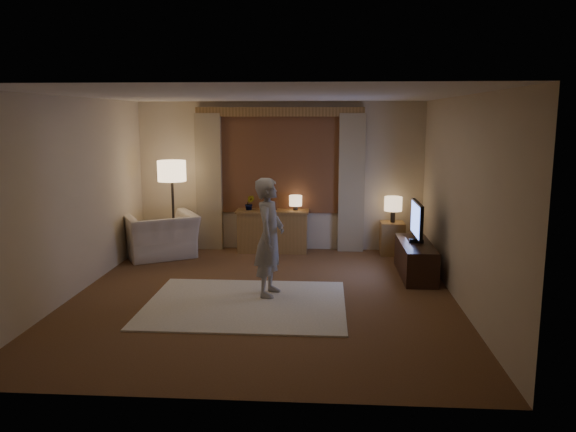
# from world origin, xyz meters

# --- Properties ---
(room) EXTENTS (5.04, 5.54, 2.64)m
(room) POSITION_xyz_m (0.00, 0.50, 1.33)
(room) COLOR brown
(room) RESTS_ON ground
(rug) EXTENTS (2.50, 2.00, 0.02)m
(rug) POSITION_xyz_m (-0.19, -0.34, 0.01)
(rug) COLOR #EFE1C9
(rug) RESTS_ON floor
(sideboard) EXTENTS (1.20, 0.40, 0.70)m
(sideboard) POSITION_xyz_m (-0.11, 2.50, 0.35)
(sideboard) COLOR brown
(sideboard) RESTS_ON floor
(picture_frame) EXTENTS (0.16, 0.02, 0.20)m
(picture_frame) POSITION_xyz_m (-0.11, 2.50, 0.80)
(picture_frame) COLOR brown
(picture_frame) RESTS_ON sideboard
(plant) EXTENTS (0.17, 0.13, 0.30)m
(plant) POSITION_xyz_m (-0.51, 2.50, 0.85)
(plant) COLOR #999999
(plant) RESTS_ON sideboard
(table_lamp_sideboard) EXTENTS (0.22, 0.22, 0.30)m
(table_lamp_sideboard) POSITION_xyz_m (0.29, 2.50, 0.90)
(table_lamp_sideboard) COLOR black
(table_lamp_sideboard) RESTS_ON sideboard
(floor_lamp) EXTENTS (0.47, 0.47, 1.62)m
(floor_lamp) POSITION_xyz_m (-1.76, 2.12, 1.36)
(floor_lamp) COLOR black
(floor_lamp) RESTS_ON floor
(armchair) EXTENTS (1.48, 1.43, 0.74)m
(armchair) POSITION_xyz_m (-1.96, 1.99, 0.37)
(armchair) COLOR beige
(armchair) RESTS_ON floor
(side_table) EXTENTS (0.40, 0.40, 0.56)m
(side_table) POSITION_xyz_m (1.95, 2.45, 0.28)
(side_table) COLOR brown
(side_table) RESTS_ON floor
(table_lamp_side) EXTENTS (0.30, 0.30, 0.44)m
(table_lamp_side) POSITION_xyz_m (1.95, 2.45, 0.87)
(table_lamp_side) COLOR black
(table_lamp_side) RESTS_ON side_table
(tv_stand) EXTENTS (0.45, 1.40, 0.50)m
(tv_stand) POSITION_xyz_m (2.15, 1.14, 0.25)
(tv_stand) COLOR black
(tv_stand) RESTS_ON floor
(tv) EXTENTS (0.21, 0.84, 0.61)m
(tv) POSITION_xyz_m (2.15, 1.14, 0.84)
(tv) COLOR black
(tv) RESTS_ON tv_stand
(person) EXTENTS (0.46, 0.62, 1.55)m
(person) POSITION_xyz_m (0.08, 0.04, 0.80)
(person) COLOR #A29C96
(person) RESTS_ON rug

